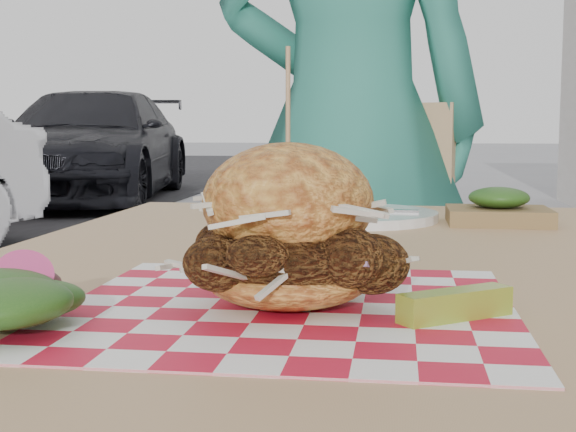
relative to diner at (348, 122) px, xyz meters
name	(u,v)px	position (x,y,z in m)	size (l,w,h in m)	color
diner	(348,122)	(0.00, 0.00, 0.00)	(0.66, 0.43, 1.81)	#2B7D6C
car_dark	(92,145)	(-3.57, 7.40, -0.24)	(1.86, 4.57, 1.33)	black
patio_table	(331,326)	(0.05, -1.06, -0.23)	(0.80, 1.20, 0.75)	tan
patio_chair	(378,271)	(0.08, -0.06, -0.35)	(0.53, 0.53, 0.95)	tan
paper_liner	(288,307)	(0.04, -1.31, -0.15)	(0.36, 0.36, 0.00)	red
sandwich	(288,236)	(0.04, -1.31, -0.09)	(0.18, 0.18, 0.21)	gold
pickle_spear	(455,304)	(0.17, -1.34, -0.14)	(0.10, 0.02, 0.02)	olive
place_setting	(351,216)	(0.05, -0.70, -0.15)	(0.27, 0.27, 0.02)	white
kraft_tray	(499,209)	(0.27, -0.72, -0.13)	(0.15, 0.12, 0.06)	brown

